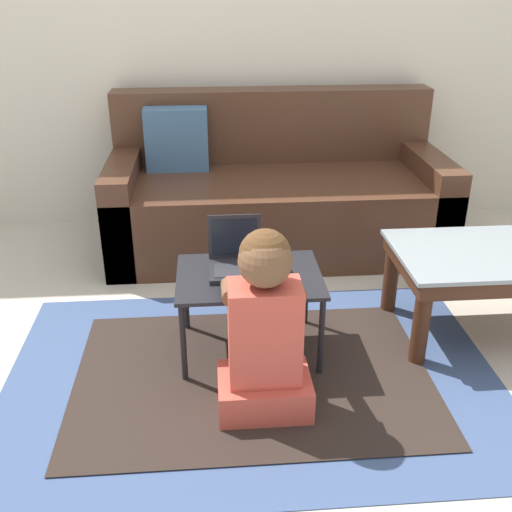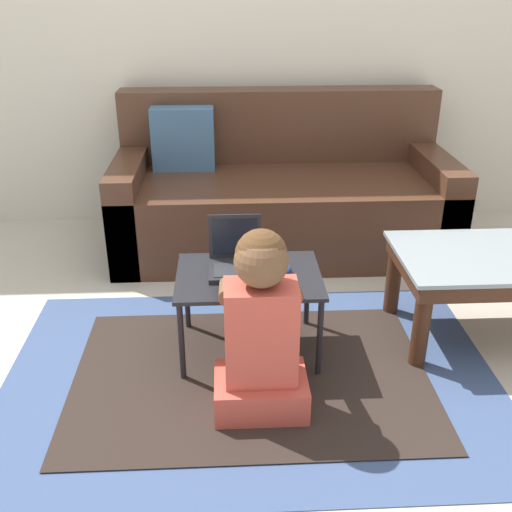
{
  "view_description": "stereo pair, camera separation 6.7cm",
  "coord_description": "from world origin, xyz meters",
  "px_view_note": "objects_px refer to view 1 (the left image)",
  "views": [
    {
      "loc": [
        -0.21,
        -2.0,
        1.49
      ],
      "look_at": [
        -0.03,
        0.23,
        0.43
      ],
      "focal_mm": 42.0,
      "sensor_mm": 36.0,
      "label": 1
    },
    {
      "loc": [
        -0.15,
        -2.0,
        1.49
      ],
      "look_at": [
        -0.03,
        0.23,
        0.43
      ],
      "focal_mm": 42.0,
      "sensor_mm": 36.0,
      "label": 2
    }
  ],
  "objects_px": {
    "couch": "(275,196)",
    "person_seated": "(264,329)",
    "laptop_desk": "(249,283)",
    "laptop": "(236,262)",
    "coffee_table": "(487,266)",
    "computer_mouse": "(282,268)"
  },
  "relations": [
    {
      "from": "coffee_table",
      "to": "laptop",
      "type": "distance_m",
      "value": 1.1
    },
    {
      "from": "couch",
      "to": "person_seated",
      "type": "relative_size",
      "value": 2.63
    },
    {
      "from": "coffee_table",
      "to": "person_seated",
      "type": "xyz_separation_m",
      "value": [
        -1.02,
        -0.45,
        0.02
      ]
    },
    {
      "from": "couch",
      "to": "computer_mouse",
      "type": "xyz_separation_m",
      "value": [
        -0.1,
        -1.13,
        0.09
      ]
    },
    {
      "from": "couch",
      "to": "laptop",
      "type": "bearing_deg",
      "value": -104.45
    },
    {
      "from": "laptop_desk",
      "to": "laptop",
      "type": "relative_size",
      "value": 2.7
    },
    {
      "from": "coffee_table",
      "to": "computer_mouse",
      "type": "bearing_deg",
      "value": -176.03
    },
    {
      "from": "laptop",
      "to": "coffee_table",
      "type": "bearing_deg",
      "value": 1.53
    },
    {
      "from": "coffee_table",
      "to": "person_seated",
      "type": "relative_size",
      "value": 1.12
    },
    {
      "from": "coffee_table",
      "to": "laptop_desk",
      "type": "xyz_separation_m",
      "value": [
        -1.05,
        -0.08,
        -0.0
      ]
    },
    {
      "from": "laptop_desk",
      "to": "person_seated",
      "type": "bearing_deg",
      "value": -85.74
    },
    {
      "from": "computer_mouse",
      "to": "coffee_table",
      "type": "bearing_deg",
      "value": 3.97
    },
    {
      "from": "laptop",
      "to": "computer_mouse",
      "type": "relative_size",
      "value": 2.15
    },
    {
      "from": "person_seated",
      "to": "laptop",
      "type": "bearing_deg",
      "value": 100.76
    },
    {
      "from": "couch",
      "to": "laptop",
      "type": "distance_m",
      "value": 1.14
    },
    {
      "from": "person_seated",
      "to": "coffee_table",
      "type": "bearing_deg",
      "value": 23.91
    },
    {
      "from": "coffee_table",
      "to": "computer_mouse",
      "type": "relative_size",
      "value": 7.93
    },
    {
      "from": "coffee_table",
      "to": "laptop_desk",
      "type": "distance_m",
      "value": 1.05
    },
    {
      "from": "laptop_desk",
      "to": "person_seated",
      "type": "xyz_separation_m",
      "value": [
        0.03,
        -0.38,
        0.02
      ]
    },
    {
      "from": "coffee_table",
      "to": "laptop_desk",
      "type": "height_order",
      "value": "coffee_table"
    },
    {
      "from": "couch",
      "to": "laptop",
      "type": "relative_size",
      "value": 8.63
    },
    {
      "from": "couch",
      "to": "laptop_desk",
      "type": "distance_m",
      "value": 1.17
    }
  ]
}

